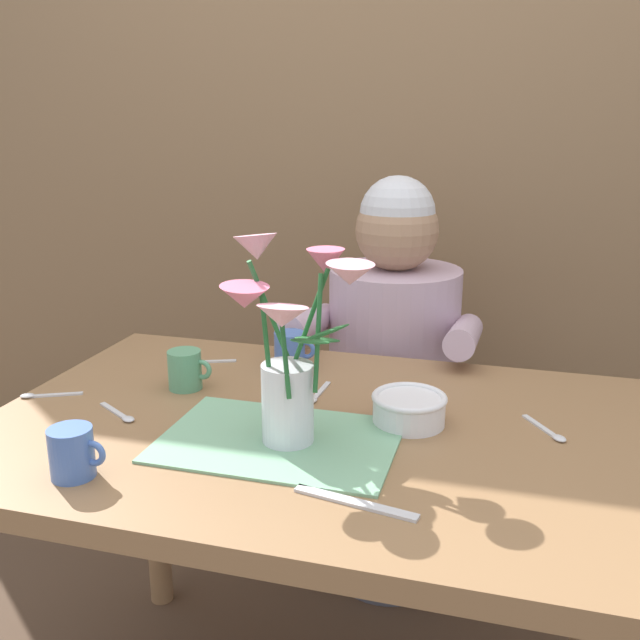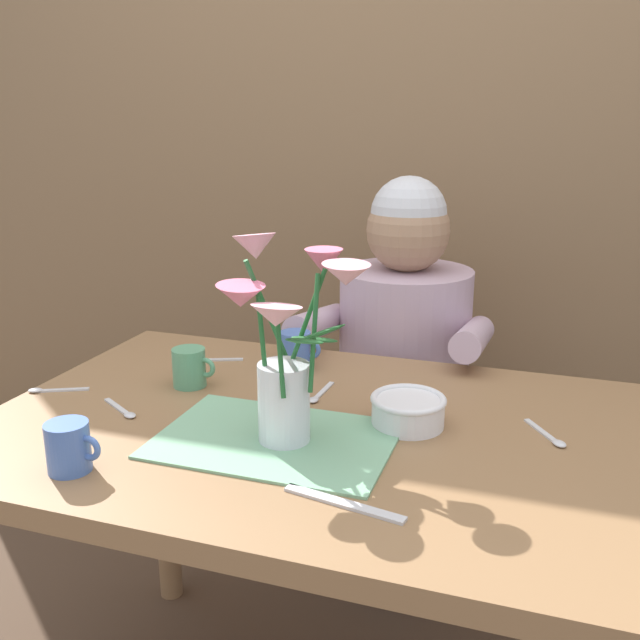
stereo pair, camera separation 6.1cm
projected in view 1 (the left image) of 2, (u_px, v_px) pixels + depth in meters
wood_panel_backdrop at (414, 124)px, 2.10m from camera, size 4.00×0.10×2.50m
dining_table at (316, 471)px, 1.30m from camera, size 1.20×0.80×0.74m
seated_person at (392, 393)px, 1.89m from camera, size 0.45×0.47×1.14m
striped_placemat at (279, 440)px, 1.20m from camera, size 0.40×0.28×0.00m
flower_vase at (290, 342)px, 1.16m from camera, size 0.28×0.23×0.35m
ceramic_bowl at (409, 408)px, 1.27m from camera, size 0.14×0.14×0.06m
dinner_knife at (355, 503)px, 1.01m from camera, size 0.19×0.05×0.00m
tea_cup at (73, 453)px, 1.08m from camera, size 0.09×0.07×0.08m
coffee_cup at (290, 350)px, 1.55m from camera, size 0.09×0.07×0.08m
ceramic_mug at (186, 370)px, 1.43m from camera, size 0.09×0.07×0.08m
spoon_0 at (550, 433)px, 1.23m from camera, size 0.08×0.11×0.01m
spoon_1 at (122, 415)px, 1.30m from camera, size 0.11×0.08×0.01m
spoon_2 at (41, 395)px, 1.40m from camera, size 0.11×0.07×0.01m
spoon_3 at (201, 361)px, 1.59m from camera, size 0.12×0.06×0.01m
spoon_4 at (316, 396)px, 1.39m from camera, size 0.02×0.12×0.01m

